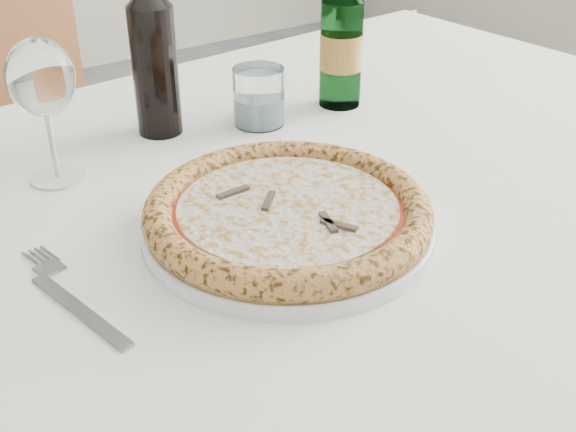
# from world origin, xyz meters

# --- Properties ---
(dining_table) EXTENTS (1.66, 1.06, 0.76)m
(dining_table) POSITION_xyz_m (-0.08, 0.25, 0.68)
(dining_table) COLOR brown
(dining_table) RESTS_ON floor
(chair_far) EXTENTS (0.52, 0.52, 0.93)m
(chair_far) POSITION_xyz_m (-0.12, 0.99, 0.53)
(chair_far) COLOR brown
(chair_far) RESTS_ON floor
(plate) EXTENTS (0.32, 0.32, 0.02)m
(plate) POSITION_xyz_m (-0.08, 0.15, 0.76)
(plate) COLOR white
(plate) RESTS_ON dining_table
(pizza) EXTENTS (0.31, 0.31, 0.03)m
(pizza) POSITION_xyz_m (-0.08, 0.15, 0.78)
(pizza) COLOR tan
(pizza) RESTS_ON plate
(fork) EXTENTS (0.04, 0.22, 0.00)m
(fork) POSITION_xyz_m (-0.32, 0.16, 0.76)
(fork) COLOR slate
(fork) RESTS_ON dining_table
(wine_glass) EXTENTS (0.08, 0.08, 0.18)m
(wine_glass) POSITION_xyz_m (-0.24, 0.42, 0.88)
(wine_glass) COLOR silver
(wine_glass) RESTS_ON dining_table
(tumbler) EXTENTS (0.07, 0.07, 0.08)m
(tumbler) POSITION_xyz_m (0.06, 0.42, 0.79)
(tumbler) COLOR white
(tumbler) RESTS_ON dining_table
(beer_bottle) EXTENTS (0.06, 0.06, 0.25)m
(beer_bottle) POSITION_xyz_m (0.20, 0.41, 0.86)
(beer_bottle) COLOR #366C41
(beer_bottle) RESTS_ON dining_table
(wine_bottle) EXTENTS (0.06, 0.06, 0.26)m
(wine_bottle) POSITION_xyz_m (-0.07, 0.47, 0.87)
(wine_bottle) COLOR black
(wine_bottle) RESTS_ON dining_table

